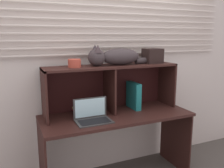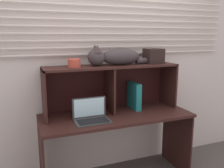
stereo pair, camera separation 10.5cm
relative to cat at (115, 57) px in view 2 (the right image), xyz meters
The scene contains 9 objects.
back_panel_with_blinds 0.24m from the cat, 97.57° to the left, with size 4.40×0.08×2.50m.
desk 0.75m from the cat, 102.97° to the right, with size 1.57×0.61×0.76m.
hutch_shelf_unit 0.25m from the cat, 131.81° to the left, with size 1.44×0.34×0.50m.
cat is the anchor object (origin of this frame).
laptop 0.67m from the cat, 147.70° to the right, with size 0.34×0.23×0.21m.
binder_upright 0.51m from the cat, ahead, with size 0.06×0.25×0.30m, color #1A7172.
book_stack 0.66m from the cat, behind, with size 0.21×0.25×0.06m.
small_basket 0.44m from the cat, behind, with size 0.13×0.13×0.08m, color #B94736.
storage_box 0.47m from the cat, ahead, with size 0.19×0.17×0.16m, color black.
Camera 2 is at (-0.89, -1.99, 1.57)m, focal length 37.99 mm.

